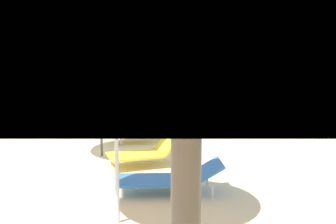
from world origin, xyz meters
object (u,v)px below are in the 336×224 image
Objects in this scene: lounger_fourth_inland at (145,152)px; person_walking_near at (72,76)px; umbrella_third at (114,30)px; umbrella_sixth at (87,55)px; umbrella_fourth at (99,49)px; lounger_farthest_inland at (101,96)px; lounger_third_shoreside at (171,177)px; lounger_fourth_shoreside at (143,131)px; umbrella_farthest at (82,48)px; umbrella_fifth at (95,50)px; lounger_fifth_shoreside at (112,110)px; lounger_fifth_inland at (136,121)px; lounger_farthest_shoreside at (97,93)px; lounger_sixth_shoreside at (101,102)px; lounger_sixth_inland at (112,105)px.

lounger_fourth_inland is 0.84× the size of person_walking_near.
umbrella_sixth is (-0.33, 10.85, -0.15)m from umbrella_third.
umbrella_fourth reaches higher than lounger_farthest_inland.
lounger_third_shoreside is 10.19m from umbrella_sixth.
umbrella_sixth is at bearing -73.70° from lounger_third_shoreside.
lounger_farthest_inland is (-0.69, 9.22, 0.04)m from lounger_fourth_shoreside.
umbrella_fourth is 0.87× the size of umbrella_farthest.
lounger_farthest_inland is at bearing -77.97° from lounger_third_shoreside.
lounger_fourth_inland is 0.53× the size of umbrella_fifth.
lounger_fifth_shoreside reaches higher than lounger_fifth_inland.
lounger_third_shoreside is at bearing -81.13° from umbrella_fifth.
lounger_fifth_shoreside is (0.55, 1.06, -1.96)m from umbrella_fifth.
lounger_third_shoreside is at bearing -84.01° from umbrella_farthest.
lounger_fourth_inland is 17.99m from person_walking_near.
umbrella_sixth reaches higher than lounger_fifth_inland.
lounger_farthest_shoreside is (0.12, 16.06, -2.09)m from umbrella_third.
umbrella_fourth is 1.72× the size of lounger_farthest_inland.
person_walking_near is at bearing 95.24° from umbrella_fifth.
lounger_fourth_shoreside is 2.15m from lounger_fourth_inland.
lounger_farthest_shoreside is (-0.76, 15.13, 0.04)m from lounger_third_shoreside.
umbrella_fourth is (-0.95, 2.52, 2.00)m from lounger_third_shoreside.
umbrella_third is 14.85m from umbrella_farthest.
lounger_fifth_inland is at bearing -79.97° from umbrella_farthest.
lounger_sixth_shoreside is (0.52, 1.00, -1.96)m from umbrella_sixth.
lounger_farthest_inland is at bearing 78.68° from umbrella_sixth.
person_walking_near is (-1.84, 10.44, 0.66)m from lounger_sixth_inland.
person_walking_near is (-0.98, 9.52, -1.21)m from umbrella_sixth.
lounger_sixth_shoreside is 0.92× the size of lounger_farthest_inland.
umbrella_third is 7.23m from umbrella_fifth.
lounger_third_shoreside is 12.95m from lounger_farthest_inland.
umbrella_sixth is 2.26m from lounger_sixth_shoreside.
lounger_fourth_shoreside is 6.63m from umbrella_sixth.
lounger_fourth_inland is (-0.26, -2.13, 0.00)m from lounger_fourth_shoreside.
umbrella_sixth is 4.01m from umbrella_farthest.
person_walking_near is at bearing -87.27° from lounger_fifth_inland.
lounger_fourth_shoreside is 0.51× the size of umbrella_fifth.
lounger_farthest_shoreside is at bearing 89.58° from umbrella_third.
lounger_sixth_inland is at bearing 84.66° from umbrella_fourth.
umbrella_fourth reaches higher than lounger_fourth_inland.
umbrella_farthest is 1.98× the size of lounger_farthest_inland.
umbrella_sixth is (-0.25, 7.40, -0.03)m from umbrella_fourth.
lounger_sixth_inland is at bearing 99.61° from lounger_sixth_shoreside.
umbrella_fourth is 1.81× the size of lounger_fourth_inland.
umbrella_fourth is 1.86× the size of lounger_fourth_shoreside.
lounger_sixth_inland is at bearing -46.68° from umbrella_sixth.
umbrella_fifth is at bearing 76.76° from lounger_farthest_shoreside.
lounger_fourth_inland is 1.02× the size of lounger_fifth_inland.
lounger_sixth_shoreside is 0.81× the size of person_walking_near.
lounger_fourth_shoreside is 3.68m from lounger_fifth_shoreside.
lounger_third_shoreside is at bearing 51.46° from person_walking_near.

